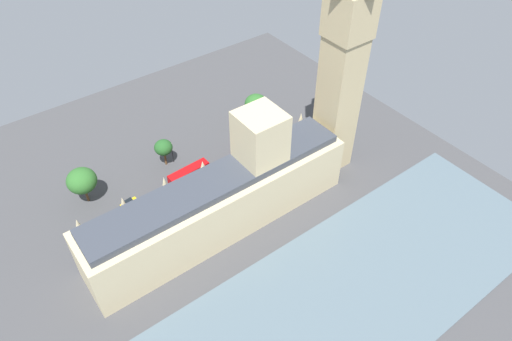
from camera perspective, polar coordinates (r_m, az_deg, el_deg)
The scene contains 16 objects.
ground_plane at distance 107.17m, azimuth -4.87°, elevation -5.98°, with size 130.50×130.50×0.00m, color #424244.
river_thames at distance 92.55m, azimuth 6.40°, elevation -17.82°, with size 33.16×117.45×0.25m, color slate.
parliament_building at distance 100.68m, azimuth -3.65°, elevation -3.17°, with size 12.36×60.50×25.78m.
clock_tower at distance 104.63m, azimuth 10.72°, elevation 13.92°, with size 8.57×8.57×59.83m.
double_decker_bus_by_river_gate at distance 120.76m, azimuth -0.50°, elevation 2.77°, with size 3.21×10.64×4.75m.
car_white_corner at distance 117.97m, azimuth -3.99°, elevation 0.35°, with size 2.21×4.91×1.74m.
double_decker_bus_leading at distance 114.17m, azimuth -8.12°, elevation -0.62°, with size 3.12×10.62×4.75m.
car_black_opposite_hall at distance 112.69m, azimuth -11.71°, elevation -3.19°, with size 1.95×4.55×1.74m.
car_yellow_cab_near_tower at distance 112.90m, azimuth -15.16°, elevation -3.87°, with size 2.20×4.22×1.74m.
car_blue_under_trees at distance 109.67m, azimuth -17.97°, elevation -6.45°, with size 2.35×4.94×1.74m.
pedestrian_far_end at distance 107.67m, azimuth -10.71°, elevation -5.94°, with size 0.54×0.43×1.53m.
plane_tree_trailing at distance 113.32m, azimuth -20.43°, elevation -1.18°, with size 6.82×6.82×9.41m.
plane_tree_midblock at distance 129.14m, azimuth 0.20°, elevation 8.03°, with size 6.05×6.05×9.23m.
plane_tree_kerbside at distance 128.65m, azimuth 0.00°, elevation 8.08°, with size 6.25×6.25×9.70m.
plane_tree_slot_10 at distance 118.68m, azimuth -11.19°, elevation 2.75°, with size 4.57×4.57×7.47m.
street_lamp_slot_11 at distance 119.62m, azimuth -10.22°, elevation 2.61°, with size 0.56×0.56×6.31m.
Camera 1 is at (-61.69, 34.66, 80.49)m, focal length 32.91 mm.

